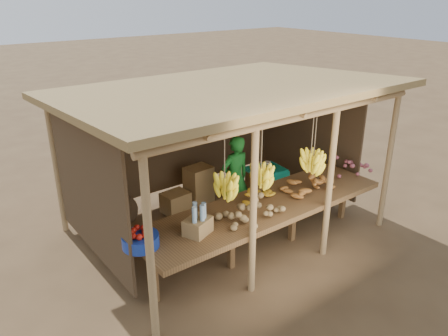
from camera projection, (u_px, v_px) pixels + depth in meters
ground at (224, 227)px, 7.18m from camera, size 60.00×60.00×0.00m
stall_structure at (223, 116)px, 6.39m from camera, size 4.70×3.50×2.43m
counter at (264, 208)px, 6.20m from camera, size 3.90×1.05×0.80m
potato_heap at (254, 205)px, 5.78m from camera, size 1.02×0.78×0.36m
sweet_potato_heap at (309, 179)px, 6.58m from camera, size 0.99×0.82×0.35m
onion_heap at (350, 163)px, 7.18m from camera, size 0.82×0.59×0.35m
banana_pile at (259, 191)px, 6.19m from camera, size 0.63×0.51×0.35m
tomato_basin at (140, 239)px, 5.13m from camera, size 0.44×0.44×0.23m
bottle_box at (198, 222)px, 5.38m from camera, size 0.40×0.36×0.41m
vendor at (235, 178)px, 7.21m from camera, size 0.54×0.36×1.46m
tarp_crate at (265, 182)px, 8.10m from camera, size 0.69×0.61×0.76m
carton_stack at (191, 191)px, 7.72m from camera, size 0.99×0.42×0.72m
burlap_sacks at (117, 211)px, 7.23m from camera, size 0.73×0.38×0.52m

